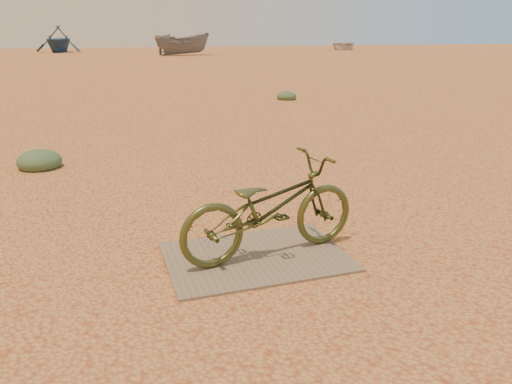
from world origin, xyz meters
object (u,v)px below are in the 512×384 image
object	(u,v)px
boat_far_right	(343,44)
boat_far_left	(58,39)
boat_mid_right	(183,44)
bicycle	(270,207)
plywood_board	(256,257)

from	to	relation	value
boat_far_right	boat_far_left	bearing A→B (deg)	-157.93
boat_mid_right	boat_far_right	xyz separation A→B (m)	(18.63, 7.79, -0.35)
bicycle	boat_far_left	xyz separation A→B (m)	(-3.59, 47.49, 0.75)
plywood_board	boat_mid_right	size ratio (longest dim) A/B	0.34
bicycle	boat_far_right	world-z (taller)	boat_far_right
plywood_board	bicycle	size ratio (longest dim) A/B	0.94
boat_far_left	boat_mid_right	size ratio (longest dim) A/B	1.01
plywood_board	boat_mid_right	xyz separation A→B (m)	(6.35, 38.07, 0.87)
boat_far_left	boat_far_right	world-z (taller)	boat_far_left
bicycle	plywood_board	bearing A→B (deg)	79.47
bicycle	boat_far_left	distance (m)	47.63
plywood_board	boat_mid_right	world-z (taller)	boat_mid_right
boat_far_left	plywood_board	bearing A→B (deg)	-72.32
plywood_board	bicycle	distance (m)	0.47
boat_mid_right	boat_far_right	world-z (taller)	boat_mid_right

